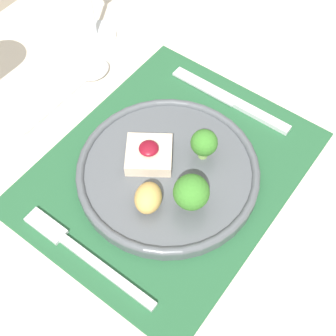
# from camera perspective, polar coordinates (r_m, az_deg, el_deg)

# --- Properties ---
(ground_plane) EXTENTS (8.00, 8.00, 0.00)m
(ground_plane) POSITION_cam_1_polar(r_m,az_deg,el_deg) (1.39, 0.06, -17.61)
(ground_plane) COLOR gray
(dining_table) EXTENTS (1.23, 0.94, 0.76)m
(dining_table) POSITION_cam_1_polar(r_m,az_deg,el_deg) (0.77, 0.10, -4.46)
(dining_table) COLOR beige
(dining_table) RESTS_ON ground_plane
(placemat) EXTENTS (0.41, 0.33, 0.00)m
(placemat) POSITION_cam_1_polar(r_m,az_deg,el_deg) (0.68, 0.11, -0.24)
(placemat) COLOR #235633
(placemat) RESTS_ON dining_table
(dinner_plate) EXTENTS (0.26, 0.26, 0.08)m
(dinner_plate) POSITION_cam_1_polar(r_m,az_deg,el_deg) (0.66, 0.10, -0.43)
(dinner_plate) COLOR #4C5156
(dinner_plate) RESTS_ON placemat
(fork) EXTENTS (0.02, 0.21, 0.01)m
(fork) POSITION_cam_1_polar(r_m,az_deg,el_deg) (0.63, -10.78, -9.89)
(fork) COLOR silver
(fork) RESTS_ON placemat
(knife) EXTENTS (0.02, 0.21, 0.01)m
(knife) POSITION_cam_1_polar(r_m,az_deg,el_deg) (0.76, 8.47, 7.75)
(knife) COLOR silver
(knife) RESTS_ON placemat
(spoon) EXTENTS (0.20, 0.05, 0.02)m
(spoon) POSITION_cam_1_polar(r_m,az_deg,el_deg) (0.81, -9.90, 10.98)
(spoon) COLOR silver
(spoon) RESTS_ON dining_table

